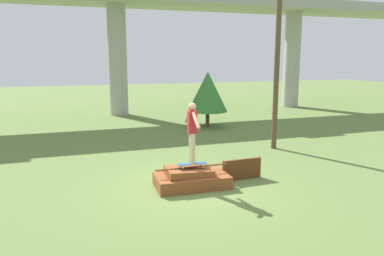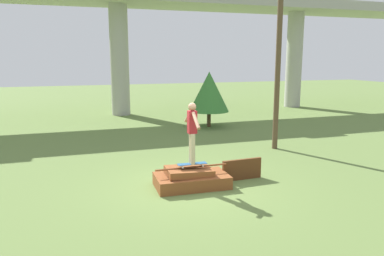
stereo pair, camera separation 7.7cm
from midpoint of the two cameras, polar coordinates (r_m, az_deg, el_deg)
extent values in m
plane|color=olive|center=(10.27, -0.27, -8.91)|extent=(80.00, 80.00, 0.00)
cube|color=brown|center=(10.21, -0.27, -8.02)|extent=(2.00, 1.18, 0.33)
cube|color=brown|center=(10.13, -0.69, -6.64)|extent=(1.25, 0.87, 0.22)
cylinder|color=brown|center=(10.10, -0.27, -5.99)|extent=(2.00, 0.05, 0.05)
cube|color=#5B3319|center=(10.84, 7.38, -6.26)|extent=(1.21, 0.14, 0.60)
cube|color=#23517F|center=(10.03, -0.22, -5.47)|extent=(0.80, 0.23, 0.01)
cylinder|color=silver|center=(10.21, 1.15, -5.50)|extent=(0.05, 0.03, 0.05)
cylinder|color=silver|center=(10.05, 1.46, -5.76)|extent=(0.05, 0.03, 0.05)
cylinder|color=silver|center=(10.05, -1.90, -5.76)|extent=(0.05, 0.03, 0.05)
cylinder|color=silver|center=(9.89, -1.63, -6.03)|extent=(0.05, 0.03, 0.05)
cylinder|color=#C6B78E|center=(10.00, -0.36, -3.03)|extent=(0.12, 0.12, 0.83)
cylinder|color=#C6B78E|center=(9.84, -0.08, -3.25)|extent=(0.12, 0.12, 0.83)
cube|color=maroon|center=(9.78, -0.22, 0.91)|extent=(0.23, 0.22, 0.60)
sphere|color=#A37556|center=(9.72, -0.23, 3.26)|extent=(0.21, 0.21, 0.21)
cylinder|color=#A37556|center=(10.09, -0.79, 1.76)|extent=(0.10, 0.53, 0.40)
cylinder|color=#A37556|center=(9.44, 0.38, 1.14)|extent=(0.10, 0.53, 0.40)
cylinder|color=#A8A59E|center=(23.14, -11.35, 10.03)|extent=(1.10, 1.10, 6.53)
cylinder|color=#A8A59E|center=(27.50, 14.91, 9.95)|extent=(1.10, 1.10, 6.53)
cylinder|color=brown|center=(14.39, 12.69, 9.96)|extent=(0.20, 0.20, 6.65)
cylinder|color=#4C3823|center=(18.90, 2.26, 1.38)|extent=(0.19, 0.19, 0.78)
cone|color=#387A33|center=(18.72, 2.29, 5.57)|extent=(2.00, 2.00, 1.98)
camera|label=1|loc=(0.04, -90.22, -0.04)|focal=35.00mm
camera|label=2|loc=(0.04, 89.78, 0.04)|focal=35.00mm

